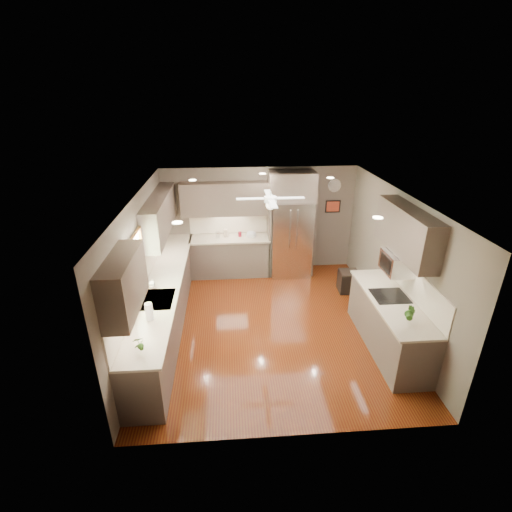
{
  "coord_description": "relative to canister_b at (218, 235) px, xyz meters",
  "views": [
    {
      "loc": [
        -0.72,
        -5.87,
        4.08
      ],
      "look_at": [
        -0.23,
        0.6,
        1.17
      ],
      "focal_mm": 26.0,
      "sensor_mm": 36.0,
      "label": 1
    }
  ],
  "objects": [
    {
      "name": "ceiling",
      "position": [
        0.99,
        -2.2,
        1.49
      ],
      "size": [
        5.0,
        5.0,
        0.0
      ],
      "primitive_type": "plane",
      "rotation": [
        3.14,
        0.0,
        0.0
      ],
      "color": "white",
      "rests_on": "ground"
    },
    {
      "name": "canister_b",
      "position": [
        0.0,
        0.0,
        0.0
      ],
      "size": [
        0.11,
        0.11,
        0.15
      ],
      "primitive_type": "cylinder",
      "rotation": [
        0.0,
        0.0,
        -0.08
      ],
      "color": "silver",
      "rests_on": "back_run"
    },
    {
      "name": "potted_plant_left",
      "position": [
        -0.96,
        -4.04,
        0.06
      ],
      "size": [
        0.17,
        0.14,
        0.27
      ],
      "primitive_type": "imported",
      "rotation": [
        0.0,
        0.0,
        0.42
      ],
      "color": "#274E16",
      "rests_on": "left_run"
    },
    {
      "name": "potted_plant_right",
      "position": [
        2.89,
        -3.64,
        0.08
      ],
      "size": [
        0.2,
        0.18,
        0.3
      ],
      "primitive_type": "imported",
      "rotation": [
        0.0,
        0.0,
        -0.38
      ],
      "color": "#274E16",
      "rests_on": "right_run"
    },
    {
      "name": "microwave",
      "position": [
        3.02,
        -2.75,
        0.47
      ],
      "size": [
        0.43,
        0.55,
        0.34
      ],
      "color": "silver",
      "rests_on": "wall_right"
    },
    {
      "name": "ceiling_fan",
      "position": [
        0.99,
        -1.9,
        1.32
      ],
      "size": [
        1.18,
        1.18,
        0.32
      ],
      "color": "white",
      "rests_on": "ceiling"
    },
    {
      "name": "bowl",
      "position": [
        0.78,
        -0.02,
        -0.04
      ],
      "size": [
        0.25,
        0.25,
        0.06
      ],
      "primitive_type": "imported",
      "rotation": [
        0.0,
        0.0,
        -0.08
      ],
      "color": "tan",
      "rests_on": "back_run"
    },
    {
      "name": "canister_c",
      "position": [
        0.19,
        0.06,
        0.02
      ],
      "size": [
        0.13,
        0.13,
        0.18
      ],
      "primitive_type": "cylinder",
      "rotation": [
        0.0,
        0.0,
        -0.21
      ],
      "color": "tan",
      "rests_on": "back_run"
    },
    {
      "name": "window",
      "position": [
        -1.23,
        -2.7,
        0.54
      ],
      "size": [
        0.05,
        1.12,
        0.92
      ],
      "color": "#BFF2B2",
      "rests_on": "wall_left"
    },
    {
      "name": "wall_back",
      "position": [
        0.99,
        0.3,
        0.24
      ],
      "size": [
        4.5,
        0.0,
        4.5
      ],
      "primitive_type": "plane",
      "rotation": [
        1.57,
        0.0,
        0.0
      ],
      "color": "#62564B",
      "rests_on": "ground"
    },
    {
      "name": "wall_right",
      "position": [
        3.24,
        -2.2,
        0.24
      ],
      "size": [
        0.0,
        5.0,
        5.0
      ],
      "primitive_type": "plane",
      "rotation": [
        1.57,
        0.0,
        -1.57
      ],
      "color": "#62564B",
      "rests_on": "ground"
    },
    {
      "name": "right_run",
      "position": [
        2.92,
        -2.99,
        -0.53
      ],
      "size": [
        0.7,
        2.2,
        1.45
      ],
      "color": "#4C4037",
      "rests_on": "ground"
    },
    {
      "name": "soap_bottle",
      "position": [
        -1.08,
        -2.32,
        0.02
      ],
      "size": [
        0.08,
        0.09,
        0.18
      ],
      "primitive_type": "imported",
      "rotation": [
        0.0,
        0.0,
        0.05
      ],
      "color": "white",
      "rests_on": "left_run"
    },
    {
      "name": "wall_left",
      "position": [
        -1.26,
        -2.2,
        0.24
      ],
      "size": [
        0.0,
        5.0,
        5.0
      ],
      "primitive_type": "plane",
      "rotation": [
        1.57,
        0.0,
        1.57
      ],
      "color": "#62564B",
      "rests_on": "ground"
    },
    {
      "name": "canister_d",
      "position": [
        0.51,
        0.05,
        -0.01
      ],
      "size": [
        0.09,
        0.09,
        0.12
      ],
      "primitive_type": "cylinder",
      "rotation": [
        0.0,
        0.0,
        -0.24
      ],
      "color": "maroon",
      "rests_on": "back_run"
    },
    {
      "name": "paper_towel",
      "position": [
        -0.95,
        -3.29,
        0.07
      ],
      "size": [
        0.12,
        0.12,
        0.29
      ],
      "color": "white",
      "rests_on": "left_run"
    },
    {
      "name": "wall_front",
      "position": [
        0.99,
        -4.7,
        0.24
      ],
      "size": [
        4.5,
        0.0,
        4.5
      ],
      "primitive_type": "plane",
      "rotation": [
        -1.57,
        0.0,
        0.0
      ],
      "color": "#62564B",
      "rests_on": "ground"
    },
    {
      "name": "stool",
      "position": [
        2.85,
        -1.04,
        -0.77
      ],
      "size": [
        0.43,
        0.43,
        0.48
      ],
      "color": "black",
      "rests_on": "ground"
    },
    {
      "name": "sink",
      "position": [
        -0.94,
        -2.7,
        -0.1
      ],
      "size": [
        0.5,
        0.7,
        0.32
      ],
      "color": "silver",
      "rests_on": "left_run"
    },
    {
      "name": "floor",
      "position": [
        0.99,
        -2.2,
        -1.01
      ],
      "size": [
        5.0,
        5.0,
        0.0
      ],
      "primitive_type": "plane",
      "color": "#441309",
      "rests_on": "ground"
    },
    {
      "name": "left_run",
      "position": [
        -0.96,
        -2.05,
        -0.53
      ],
      "size": [
        0.65,
        4.7,
        1.45
      ],
      "color": "#4C4037",
      "rests_on": "ground"
    },
    {
      "name": "back_run",
      "position": [
        0.27,
        0.01,
        -0.53
      ],
      "size": [
        1.85,
        0.65,
        1.45
      ],
      "color": "#4C4037",
      "rests_on": "ground"
    },
    {
      "name": "wall_clock",
      "position": [
        2.74,
        0.29,
        1.04
      ],
      "size": [
        0.3,
        0.03,
        0.3
      ],
      "color": "white",
      "rests_on": "wall_back"
    },
    {
      "name": "framed_print",
      "position": [
        2.74,
        0.28,
        0.54
      ],
      "size": [
        0.36,
        0.03,
        0.3
      ],
      "color": "black",
      "rests_on": "wall_back"
    },
    {
      "name": "uppers",
      "position": [
        0.25,
        -1.49,
        0.86
      ],
      "size": [
        4.5,
        4.7,
        0.95
      ],
      "color": "#4C4037",
      "rests_on": "wall_left"
    },
    {
      "name": "refrigerator",
      "position": [
        1.69,
        -0.04,
        0.18
      ],
      "size": [
        1.06,
        0.75,
        2.45
      ],
      "color": "silver",
      "rests_on": "ground"
    },
    {
      "name": "recessed_lights",
      "position": [
        0.95,
        -1.8,
        1.48
      ],
      "size": [
        2.84,
        3.14,
        0.01
      ],
      "color": "white",
      "rests_on": "ceiling"
    }
  ]
}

